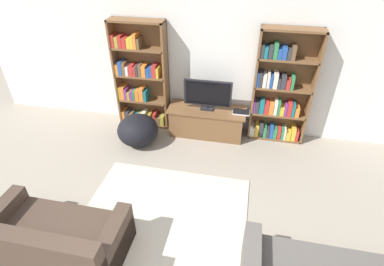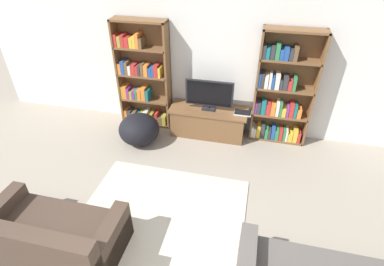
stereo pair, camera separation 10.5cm
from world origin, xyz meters
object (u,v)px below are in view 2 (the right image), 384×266
at_px(tv_stand, 208,121).
at_px(laptop, 243,113).
at_px(beanbag_ottoman, 139,129).
at_px(bookshelf_right, 281,94).
at_px(couch_left_sectional, 51,239).
at_px(television, 209,94).
at_px(bookshelf_left, 142,79).

relative_size(tv_stand, laptop, 4.70).
distance_m(tv_stand, laptop, 0.69).
bearing_deg(beanbag_ottoman, tv_stand, 25.30).
distance_m(bookshelf_right, couch_left_sectional, 4.11).
xyz_separation_m(television, beanbag_ottoman, (-1.18, -0.55, -0.57)).
relative_size(bookshelf_right, tv_stand, 1.42).
bearing_deg(television, laptop, -1.33).
height_order(television, couch_left_sectional, television).
relative_size(tv_stand, couch_left_sectional, 0.88).
relative_size(tv_stand, television, 1.66).
xyz_separation_m(television, couch_left_sectional, (-1.33, -2.98, -0.58)).
xyz_separation_m(bookshelf_left, tv_stand, (1.33, -0.16, -0.67)).
relative_size(bookshelf_right, couch_left_sectional, 1.25).
height_order(bookshelf_left, couch_left_sectional, bookshelf_left).
bearing_deg(laptop, beanbag_ottoman, -163.31).
xyz_separation_m(bookshelf_right, laptop, (-0.62, -0.18, -0.37)).
height_order(bookshelf_right, couch_left_sectional, bookshelf_right).
relative_size(bookshelf_left, beanbag_ottoman, 2.76).
relative_size(bookshelf_right, beanbag_ottoman, 2.76).
bearing_deg(bookshelf_left, couch_left_sectional, -90.00).
distance_m(bookshelf_right, laptop, 0.74).
xyz_separation_m(bookshelf_left, bookshelf_right, (2.57, -0.00, -0.02)).
height_order(tv_stand, beanbag_ottoman, beanbag_ottoman).
distance_m(laptop, couch_left_sectional, 3.56).
height_order(tv_stand, television, television).
bearing_deg(bookshelf_left, beanbag_ottoman, -78.23).
bearing_deg(bookshelf_left, laptop, -5.24).
distance_m(bookshelf_left, beanbag_ottoman, 0.99).
height_order(bookshelf_right, tv_stand, bookshelf_right).
bearing_deg(bookshelf_right, television, -172.51).
relative_size(bookshelf_left, laptop, 6.67).
xyz_separation_m(tv_stand, television, (0.00, -0.00, 0.57)).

